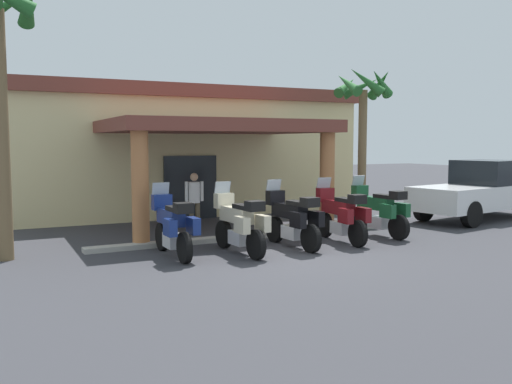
{
  "coord_description": "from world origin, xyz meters",
  "views": [
    {
      "loc": [
        -6.29,
        -10.6,
        2.55
      ],
      "look_at": [
        0.43,
        2.64,
        1.2
      ],
      "focal_mm": 38.68,
      "sensor_mm": 36.0,
      "label": 1
    }
  ],
  "objects_px": {
    "motorcycle_blue": "(173,226)",
    "palm_tree_near_portico": "(363,103)",
    "motorcycle_maroon": "(341,215)",
    "pedestrian": "(194,198)",
    "motel_building": "(165,150)",
    "motorcycle_cream": "(240,223)",
    "motorcycle_green": "(379,210)",
    "pickup_truck_white": "(480,191)",
    "motorcycle_black": "(293,219)"
  },
  "relations": [
    {
      "from": "motorcycle_blue",
      "to": "pedestrian",
      "type": "bearing_deg",
      "value": -28.73
    },
    {
      "from": "motorcycle_blue",
      "to": "motorcycle_maroon",
      "type": "xyz_separation_m",
      "value": [
        4.4,
        -0.2,
        0.0
      ]
    },
    {
      "from": "motorcycle_blue",
      "to": "motorcycle_green",
      "type": "distance_m",
      "value": 5.87
    },
    {
      "from": "motorcycle_green",
      "to": "pickup_truck_white",
      "type": "xyz_separation_m",
      "value": [
        5.08,
        1.04,
        0.24
      ]
    },
    {
      "from": "pickup_truck_white",
      "to": "motorcycle_black",
      "type": "bearing_deg",
      "value": -179.73
    },
    {
      "from": "motorcycle_cream",
      "to": "pedestrian",
      "type": "xyz_separation_m",
      "value": [
        0.18,
        3.38,
        0.27
      ]
    },
    {
      "from": "motorcycle_cream",
      "to": "motorcycle_black",
      "type": "distance_m",
      "value": 1.47
    },
    {
      "from": "motorcycle_maroon",
      "to": "pedestrian",
      "type": "xyz_separation_m",
      "value": [
        -2.76,
        3.22,
        0.27
      ]
    },
    {
      "from": "motorcycle_blue",
      "to": "motorcycle_cream",
      "type": "distance_m",
      "value": 1.51
    },
    {
      "from": "motorcycle_blue",
      "to": "motorcycle_cream",
      "type": "xyz_separation_m",
      "value": [
        1.47,
        -0.36,
        0.0
      ]
    },
    {
      "from": "motorcycle_green",
      "to": "motorcycle_maroon",
      "type": "bearing_deg",
      "value": 97.67
    },
    {
      "from": "motorcycle_blue",
      "to": "motorcycle_maroon",
      "type": "distance_m",
      "value": 4.41
    },
    {
      "from": "motorcycle_maroon",
      "to": "palm_tree_near_portico",
      "type": "xyz_separation_m",
      "value": [
        3.46,
        3.63,
        3.17
      ]
    },
    {
      "from": "motorcycle_black",
      "to": "motorcycle_maroon",
      "type": "distance_m",
      "value": 1.47
    },
    {
      "from": "motorcycle_cream",
      "to": "motorcycle_green",
      "type": "distance_m",
      "value": 4.42
    },
    {
      "from": "pedestrian",
      "to": "pickup_truck_white",
      "type": "bearing_deg",
      "value": 91.88
    },
    {
      "from": "motorcycle_cream",
      "to": "motorcycle_maroon",
      "type": "distance_m",
      "value": 2.94
    },
    {
      "from": "motorcycle_blue",
      "to": "pickup_truck_white",
      "type": "bearing_deg",
      "value": -84.27
    },
    {
      "from": "motorcycle_green",
      "to": "pickup_truck_white",
      "type": "distance_m",
      "value": 5.19
    },
    {
      "from": "motorcycle_blue",
      "to": "motorcycle_maroon",
      "type": "bearing_deg",
      "value": -92.85
    },
    {
      "from": "motorcycle_black",
      "to": "motorcycle_blue",
      "type": "bearing_deg",
      "value": 81.31
    },
    {
      "from": "motorcycle_cream",
      "to": "palm_tree_near_portico",
      "type": "relative_size",
      "value": 0.44
    },
    {
      "from": "motorcycle_blue",
      "to": "pedestrian",
      "type": "distance_m",
      "value": 3.45
    },
    {
      "from": "motel_building",
      "to": "pickup_truck_white",
      "type": "bearing_deg",
      "value": -39.7
    },
    {
      "from": "motorcycle_blue",
      "to": "palm_tree_near_portico",
      "type": "bearing_deg",
      "value": -66.64
    },
    {
      "from": "motorcycle_cream",
      "to": "pedestrian",
      "type": "bearing_deg",
      "value": -6.09
    },
    {
      "from": "motorcycle_blue",
      "to": "motorcycle_black",
      "type": "distance_m",
      "value": 2.95
    },
    {
      "from": "motorcycle_green",
      "to": "pickup_truck_white",
      "type": "bearing_deg",
      "value": -82.36
    },
    {
      "from": "pedestrian",
      "to": "palm_tree_near_portico",
      "type": "xyz_separation_m",
      "value": [
        6.22,
        0.41,
        2.89
      ]
    },
    {
      "from": "motel_building",
      "to": "pickup_truck_white",
      "type": "height_order",
      "value": "motel_building"
    },
    {
      "from": "motel_building",
      "to": "motorcycle_black",
      "type": "relative_size",
      "value": 6.16
    },
    {
      "from": "pedestrian",
      "to": "palm_tree_near_portico",
      "type": "bearing_deg",
      "value": 107.06
    },
    {
      "from": "motel_building",
      "to": "motorcycle_green",
      "type": "height_order",
      "value": "motel_building"
    },
    {
      "from": "motorcycle_blue",
      "to": "motorcycle_maroon",
      "type": "height_order",
      "value": "same"
    },
    {
      "from": "motel_building",
      "to": "motorcycle_blue",
      "type": "distance_m",
      "value": 8.94
    },
    {
      "from": "motorcycle_blue",
      "to": "palm_tree_near_portico",
      "type": "distance_m",
      "value": 9.14
    },
    {
      "from": "motorcycle_cream",
      "to": "pedestrian",
      "type": "height_order",
      "value": "pedestrian"
    },
    {
      "from": "motorcycle_cream",
      "to": "motorcycle_maroon",
      "type": "xyz_separation_m",
      "value": [
        2.93,
        0.16,
        0.0
      ]
    },
    {
      "from": "motorcycle_green",
      "to": "palm_tree_near_portico",
      "type": "xyz_separation_m",
      "value": [
        1.99,
        3.33,
        3.17
      ]
    },
    {
      "from": "motel_building",
      "to": "motorcycle_green",
      "type": "bearing_deg",
      "value": -66.92
    },
    {
      "from": "motorcycle_blue",
      "to": "motorcycle_black",
      "type": "height_order",
      "value": "same"
    },
    {
      "from": "pickup_truck_white",
      "to": "palm_tree_near_portico",
      "type": "bearing_deg",
      "value": 133.79
    },
    {
      "from": "pickup_truck_white",
      "to": "palm_tree_near_portico",
      "type": "xyz_separation_m",
      "value": [
        -3.08,
        2.29,
        2.93
      ]
    },
    {
      "from": "motorcycle_green",
      "to": "palm_tree_near_portico",
      "type": "relative_size",
      "value": 0.44
    },
    {
      "from": "motorcycle_cream",
      "to": "pickup_truck_white",
      "type": "xyz_separation_m",
      "value": [
        9.48,
        1.5,
        0.24
      ]
    },
    {
      "from": "motorcycle_maroon",
      "to": "motel_building",
      "type": "bearing_deg",
      "value": 15.01
    },
    {
      "from": "pickup_truck_white",
      "to": "palm_tree_near_portico",
      "type": "relative_size",
      "value": 1.08
    },
    {
      "from": "motorcycle_black",
      "to": "motorcycle_green",
      "type": "relative_size",
      "value": 1.0
    },
    {
      "from": "motorcycle_maroon",
      "to": "motorcycle_black",
      "type": "bearing_deg",
      "value": 94.88
    },
    {
      "from": "motorcycle_blue",
      "to": "motorcycle_green",
      "type": "xyz_separation_m",
      "value": [
        5.87,
        0.1,
        0.0
      ]
    }
  ]
}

